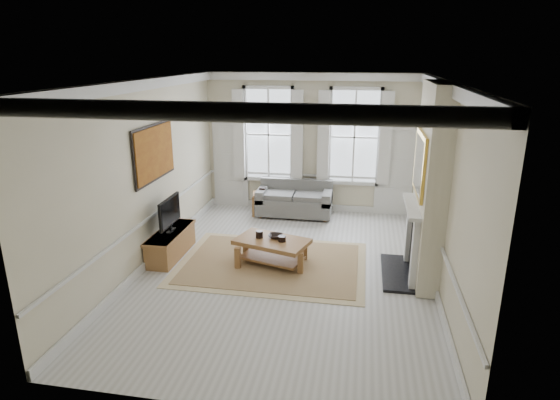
% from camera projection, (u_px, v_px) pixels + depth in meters
% --- Properties ---
extents(floor, '(7.20, 7.20, 0.00)m').
position_uv_depth(floor, '(287.00, 270.00, 8.62)').
color(floor, '#B7B5AD').
rests_on(floor, ground).
extents(ceiling, '(7.20, 7.20, 0.00)m').
position_uv_depth(ceiling, '(287.00, 80.00, 7.60)').
color(ceiling, white).
rests_on(ceiling, back_wall).
extents(back_wall, '(5.20, 0.00, 5.20)m').
position_uv_depth(back_wall, '(311.00, 144.00, 11.49)').
color(back_wall, beige).
rests_on(back_wall, floor).
extents(left_wall, '(0.00, 7.20, 7.20)m').
position_uv_depth(left_wall, '(147.00, 175.00, 8.55)').
color(left_wall, beige).
rests_on(left_wall, floor).
extents(right_wall, '(0.00, 7.20, 7.20)m').
position_uv_depth(right_wall, '(443.00, 188.00, 7.67)').
color(right_wall, beige).
rests_on(right_wall, floor).
extents(window_left, '(1.26, 0.20, 2.20)m').
position_uv_depth(window_left, '(269.00, 135.00, 11.56)').
color(window_left, '#B2BCC6').
rests_on(window_left, back_wall).
extents(window_right, '(1.26, 0.20, 2.20)m').
position_uv_depth(window_right, '(354.00, 137.00, 11.21)').
color(window_right, '#B2BCC6').
rests_on(window_right, back_wall).
extents(door_left, '(0.90, 0.08, 2.30)m').
position_uv_depth(door_left, '(231.00, 162.00, 11.96)').
color(door_left, silver).
rests_on(door_left, floor).
extents(door_right, '(0.90, 0.08, 2.30)m').
position_uv_depth(door_right, '(395.00, 169.00, 11.27)').
color(door_right, silver).
rests_on(door_right, floor).
extents(painting, '(0.05, 1.66, 1.06)m').
position_uv_depth(painting, '(155.00, 153.00, 8.72)').
color(painting, '#9D5F1A').
rests_on(painting, left_wall).
extents(chimney_breast, '(0.35, 1.70, 3.38)m').
position_uv_depth(chimney_breast, '(431.00, 185.00, 7.89)').
color(chimney_breast, beige).
rests_on(chimney_breast, floor).
extents(hearth, '(0.55, 1.50, 0.05)m').
position_uv_depth(hearth, '(397.00, 273.00, 8.46)').
color(hearth, black).
rests_on(hearth, floor).
extents(fireplace, '(0.21, 1.45, 1.33)m').
position_uv_depth(fireplace, '(412.00, 237.00, 8.22)').
color(fireplace, silver).
rests_on(fireplace, floor).
extents(mirror, '(0.06, 1.26, 1.06)m').
position_uv_depth(mirror, '(419.00, 164.00, 7.82)').
color(mirror, gold).
rests_on(mirror, chimney_breast).
extents(sofa, '(1.80, 0.87, 0.85)m').
position_uv_depth(sofa, '(295.00, 201.00, 11.48)').
color(sofa, slate).
rests_on(sofa, floor).
extents(side_table, '(0.56, 0.56, 0.56)m').
position_uv_depth(side_table, '(262.00, 197.00, 11.44)').
color(side_table, brown).
rests_on(side_table, floor).
extents(rug, '(3.50, 2.60, 0.02)m').
position_uv_depth(rug, '(272.00, 263.00, 8.86)').
color(rug, tan).
rests_on(rug, floor).
extents(coffee_table, '(1.50, 1.12, 0.50)m').
position_uv_depth(coffee_table, '(272.00, 244.00, 8.74)').
color(coffee_table, brown).
rests_on(coffee_table, rug).
extents(ceramic_pot_a, '(0.14, 0.14, 0.14)m').
position_uv_depth(ceramic_pot_a, '(259.00, 234.00, 8.79)').
color(ceramic_pot_a, black).
rests_on(ceramic_pot_a, coffee_table).
extents(ceramic_pot_b, '(0.14, 0.14, 0.10)m').
position_uv_depth(ceramic_pot_b, '(282.00, 239.00, 8.62)').
color(ceramic_pot_b, black).
rests_on(ceramic_pot_b, coffee_table).
extents(bowl, '(0.28, 0.28, 0.07)m').
position_uv_depth(bowl, '(276.00, 236.00, 8.79)').
color(bowl, black).
rests_on(bowl, coffee_table).
extents(tv_stand, '(0.46, 1.44, 0.52)m').
position_uv_depth(tv_stand, '(171.00, 244.00, 9.16)').
color(tv_stand, brown).
rests_on(tv_stand, floor).
extents(tv, '(0.08, 0.90, 0.68)m').
position_uv_depth(tv, '(170.00, 212.00, 8.96)').
color(tv, black).
rests_on(tv, tv_stand).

